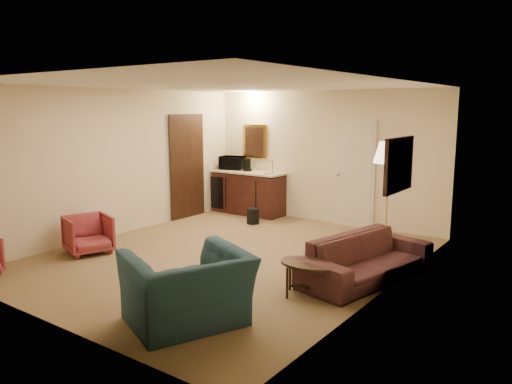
# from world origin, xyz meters

# --- Properties ---
(ground) EXTENTS (6.00, 6.00, 0.00)m
(ground) POSITION_xyz_m (0.00, 0.00, 0.00)
(ground) COLOR olive
(ground) RESTS_ON ground
(room_walls) EXTENTS (5.02, 6.01, 2.61)m
(room_walls) POSITION_xyz_m (-0.10, 0.77, 1.72)
(room_walls) COLOR beige
(room_walls) RESTS_ON ground
(wetbar_cabinet) EXTENTS (1.64, 0.58, 0.92)m
(wetbar_cabinet) POSITION_xyz_m (-1.65, 2.72, 0.46)
(wetbar_cabinet) COLOR #3C1B13
(wetbar_cabinet) RESTS_ON ground
(sofa) EXTENTS (1.02, 2.12, 0.80)m
(sofa) POSITION_xyz_m (2.15, 0.24, 0.40)
(sofa) COLOR black
(sofa) RESTS_ON ground
(teal_armchair) EXTENTS (1.20, 1.42, 1.05)m
(teal_armchair) POSITION_xyz_m (1.19, -2.16, 0.53)
(teal_armchair) COLOR #1C3C47
(teal_armchair) RESTS_ON ground
(rose_chair_near) EXTENTS (0.79, 0.81, 0.67)m
(rose_chair_near) POSITION_xyz_m (-1.90, -1.15, 0.33)
(rose_chair_near) COLOR #9C3833
(rose_chair_near) RESTS_ON ground
(coffee_table) EXTENTS (0.86, 0.75, 0.42)m
(coffee_table) POSITION_xyz_m (1.80, -0.70, 0.21)
(coffee_table) COLOR black
(coffee_table) RESTS_ON ground
(floor_lamp) EXTENTS (0.51, 0.51, 1.77)m
(floor_lamp) POSITION_xyz_m (1.92, 1.50, 0.89)
(floor_lamp) COLOR gold
(floor_lamp) RESTS_ON ground
(waste_bin) EXTENTS (0.31, 0.31, 0.31)m
(waste_bin) POSITION_xyz_m (-1.00, 2.00, 0.15)
(waste_bin) COLOR black
(waste_bin) RESTS_ON ground
(microwave) EXTENTS (0.59, 0.41, 0.36)m
(microwave) POSITION_xyz_m (-2.13, 2.79, 1.10)
(microwave) COLOR black
(microwave) RESTS_ON wetbar_cabinet
(coffee_maker) EXTENTS (0.15, 0.15, 0.27)m
(coffee_maker) POSITION_xyz_m (-1.68, 2.73, 1.06)
(coffee_maker) COLOR black
(coffee_maker) RESTS_ON wetbar_cabinet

